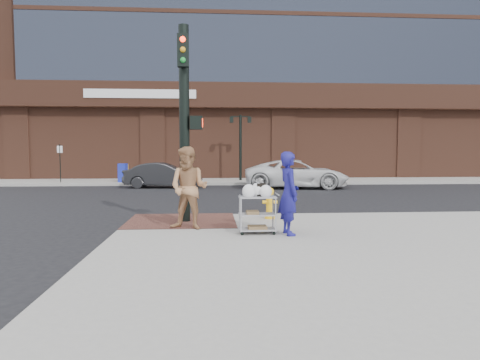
{
  "coord_description": "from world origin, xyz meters",
  "views": [
    {
      "loc": [
        0.17,
        -10.28,
        2.0
      ],
      "look_at": [
        0.9,
        0.4,
        1.25
      ],
      "focal_mm": 32.0,
      "sensor_mm": 36.0,
      "label": 1
    }
  ],
  "objects": [
    {
      "name": "pedestrian_tan",
      "position": [
        -0.34,
        -0.29,
        1.12
      ],
      "size": [
        1.12,
        0.98,
        1.93
      ],
      "primitive_type": "imported",
      "rotation": [
        0.0,
        0.0,
        -0.31
      ],
      "color": "#AD7B51",
      "rests_on": "sidewalk_near"
    },
    {
      "name": "bank_building",
      "position": [
        5.0,
        31.0,
        14.15
      ],
      "size": [
        42.0,
        26.0,
        28.0
      ],
      "primitive_type": "cube",
      "color": "brown",
      "rests_on": "sidewalk_far"
    },
    {
      "name": "newsbox_blue",
      "position": [
        -4.9,
        14.74,
        0.69
      ],
      "size": [
        0.53,
        0.5,
        1.08
      ],
      "primitive_type": "cube",
      "rotation": [
        0.0,
        0.0,
        -0.21
      ],
      "color": "#1B28B1",
      "rests_on": "sidewalk_far"
    },
    {
      "name": "lamp_post",
      "position": [
        2.0,
        16.0,
        2.62
      ],
      "size": [
        1.32,
        0.22,
        4.0
      ],
      "color": "black",
      "rests_on": "sidewalk_far"
    },
    {
      "name": "ground",
      "position": [
        0.0,
        0.0,
        0.0
      ],
      "size": [
        220.0,
        220.0,
        0.0
      ],
      "primitive_type": "plane",
      "color": "black",
      "rests_on": "ground"
    },
    {
      "name": "traffic_signal_pole",
      "position": [
        -0.48,
        0.77,
        2.83
      ],
      "size": [
        0.61,
        0.51,
        5.0
      ],
      "color": "black",
      "rests_on": "sidewalk_near"
    },
    {
      "name": "woman_blue",
      "position": [
        1.87,
        -1.1,
        1.06
      ],
      "size": [
        0.52,
        0.72,
        1.82
      ],
      "primitive_type": "imported",
      "rotation": [
        0.0,
        0.0,
        1.71
      ],
      "color": "navy",
      "rests_on": "sidewalk_near"
    },
    {
      "name": "sidewalk_far",
      "position": [
        12.5,
        32.0,
        0.07
      ],
      "size": [
        65.0,
        36.0,
        0.15
      ],
      "primitive_type": "cube",
      "color": "gray",
      "rests_on": "ground"
    },
    {
      "name": "parking_sign",
      "position": [
        -8.5,
        15.0,
        1.25
      ],
      "size": [
        0.05,
        0.05,
        2.2
      ],
      "primitive_type": "cylinder",
      "color": "black",
      "rests_on": "sidewalk_far"
    },
    {
      "name": "minivan_white",
      "position": [
        4.67,
        11.93,
        0.75
      ],
      "size": [
        5.68,
        3.19,
        1.5
      ],
      "primitive_type": "imported",
      "rotation": [
        0.0,
        0.0,
        1.44
      ],
      "color": "silver",
      "rests_on": "ground"
    },
    {
      "name": "brick_curb_ramp",
      "position": [
        -0.6,
        0.9,
        0.16
      ],
      "size": [
        2.8,
        2.4,
        0.01
      ],
      "primitive_type": "cube",
      "color": "#512B26",
      "rests_on": "sidewalk_near"
    },
    {
      "name": "newsbox_yellow",
      "position": [
        -4.98,
        15.4,
        0.67
      ],
      "size": [
        0.51,
        0.48,
        1.03
      ],
      "primitive_type": "cube",
      "rotation": [
        0.0,
        0.0,
        -0.24
      ],
      "color": "gold",
      "rests_on": "sidewalk_far"
    },
    {
      "name": "sedan_dark",
      "position": [
        -2.36,
        12.64,
        0.67
      ],
      "size": [
        4.17,
        1.79,
        1.34
      ],
      "primitive_type": "imported",
      "rotation": [
        0.0,
        0.0,
        1.48
      ],
      "color": "black",
      "rests_on": "ground"
    },
    {
      "name": "fire_hydrant",
      "position": [
        1.76,
        1.12,
        0.58
      ],
      "size": [
        0.4,
        0.28,
        0.84
      ],
      "color": "yellow",
      "rests_on": "sidewalk_near"
    },
    {
      "name": "utility_cart",
      "position": [
        1.19,
        -0.95,
        0.66
      ],
      "size": [
        0.82,
        0.47,
        1.12
      ],
      "color": "#929397",
      "rests_on": "sidewalk_near"
    }
  ]
}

